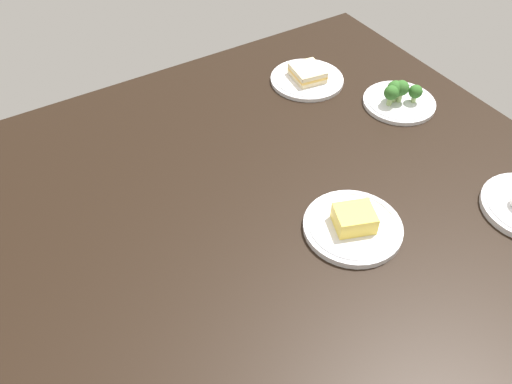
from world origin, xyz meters
TOP-DOWN VIEW (x-y plane):
  - dining_table at (0.00, 0.00)cm, footprint 140.06×115.15cm
  - plate_sandwich at (35.63, 31.25)cm, footprint 20.10×20.10cm
  - plate_cheese at (12.22, -17.91)cm, footprint 20.34×20.34cm
  - plate_broccoli at (49.76, 9.87)cm, footprint 18.79×18.79cm

SIDE VIEW (x-z plane):
  - dining_table at x=0.00cm, z-range 0.00..4.00cm
  - plate_sandwich at x=35.63cm, z-range 3.09..7.38cm
  - plate_cheese at x=12.22cm, z-range 2.71..8.09cm
  - plate_broccoli at x=49.76cm, z-range 2.42..9.59cm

